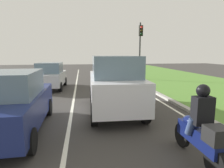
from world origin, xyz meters
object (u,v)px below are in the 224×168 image
at_px(car_suv_ahead, 114,83).
at_px(rider_person, 202,110).
at_px(car_hatchback_far, 51,76).
at_px(motorcycle, 201,138).
at_px(car_sedan_left_lane, 11,103).
at_px(traffic_light_near_right, 140,42).

relative_size(car_suv_ahead, rider_person, 3.92).
height_order(car_hatchback_far, motorcycle, car_hatchback_far).
bearing_deg(car_sedan_left_lane, car_suv_ahead, 24.59).
xyz_separation_m(car_suv_ahead, motorcycle, (1.19, -4.02, -0.60)).
distance_m(car_sedan_left_lane, traffic_light_near_right, 13.08).
height_order(car_hatchback_far, rider_person, car_hatchback_far).
relative_size(car_hatchback_far, motorcycle, 1.97).
height_order(car_suv_ahead, traffic_light_near_right, traffic_light_near_right).
relative_size(car_sedan_left_lane, motorcycle, 2.28).
bearing_deg(motorcycle, car_suv_ahead, 107.41).
bearing_deg(rider_person, car_hatchback_far, 116.09).
height_order(car_suv_ahead, car_hatchback_far, car_suv_ahead).
xyz_separation_m(car_sedan_left_lane, car_hatchback_far, (0.01, 7.37, -0.04)).
relative_size(car_hatchback_far, traffic_light_near_right, 0.74).
distance_m(motorcycle, traffic_light_near_right, 13.55).
relative_size(car_sedan_left_lane, rider_person, 3.72).
xyz_separation_m(car_sedan_left_lane, traffic_light_near_right, (7.25, 10.60, 2.48)).
bearing_deg(motorcycle, rider_person, 89.13).
distance_m(car_suv_ahead, car_hatchback_far, 6.66).
bearing_deg(car_suv_ahead, car_hatchback_far, 122.71).
relative_size(car_suv_ahead, car_hatchback_far, 1.22).
relative_size(car_suv_ahead, motorcycle, 2.40).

